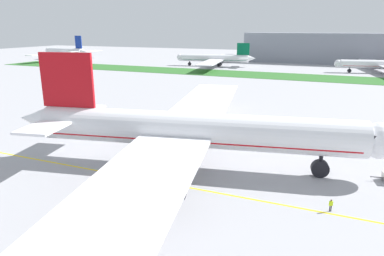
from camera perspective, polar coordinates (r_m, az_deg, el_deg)
ground_plane at (r=53.93m, az=-5.85°, el=-7.45°), size 600.00×600.00×0.00m
apron_taxi_line at (r=52.08m, az=-7.08°, el=-8.37°), size 280.00×0.36×0.01m
grass_median_strip at (r=166.03m, az=14.42°, el=8.14°), size 320.00×24.00×0.10m
airliner_foreground at (r=54.50m, az=-0.53°, el=-0.42°), size 58.61×95.24×17.59m
ground_crew_wingwalker_port at (r=46.29m, az=21.58°, el=-11.41°), size 0.47×0.43×1.57m
ground_crew_marshaller_front at (r=65.18m, az=-6.44°, el=-2.37°), size 0.46×0.44×1.56m
parked_airliner_far_left at (r=254.87m, az=-19.70°, el=11.53°), size 38.84×59.54×16.11m
parked_airliner_far_centre at (r=203.06m, az=3.87°, el=11.19°), size 45.12×73.35×13.03m
parked_airliner_far_right at (r=194.00m, az=28.62°, el=9.02°), size 43.83×71.84×12.45m
terminal_building at (r=234.82m, az=22.12°, el=11.85°), size 107.81×20.00×18.00m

